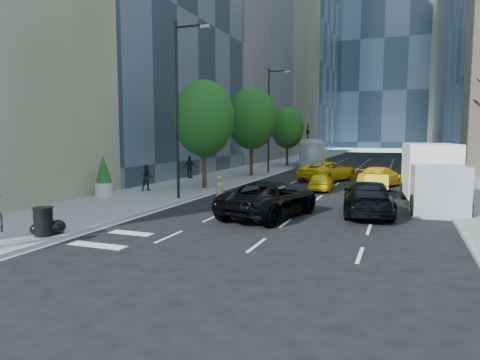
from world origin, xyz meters
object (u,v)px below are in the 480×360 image
at_px(black_sedan_lincoln, 270,199).
at_px(city_bus, 311,153).
at_px(black_sedan_mercedes, 368,198).
at_px(skateboarder, 220,193).
at_px(box_truck, 432,175).
at_px(trash_can, 43,222).
at_px(planter_shrub, 104,177).

distance_m(black_sedan_lincoln, city_bus, 33.49).
xyz_separation_m(black_sedan_lincoln, black_sedan_mercedes, (4.30, 2.07, -0.02)).
bearing_deg(black_sedan_mercedes, black_sedan_lincoln, 19.31).
xyz_separation_m(skateboarder, box_truck, (10.38, 4.34, 0.91)).
height_order(city_bus, trash_can, city_bus).
distance_m(black_sedan_mercedes, box_truck, 4.67).
xyz_separation_m(skateboarder, city_bus, (-1.60, 31.93, 0.86)).
height_order(box_truck, planter_shrub, box_truck).
bearing_deg(planter_shrub, black_sedan_lincoln, -9.18).
bearing_deg(city_bus, box_truck, -79.39).
height_order(trash_can, planter_shrub, planter_shrub).
xyz_separation_m(black_sedan_mercedes, box_truck, (2.98, 3.49, 0.89)).
bearing_deg(city_bus, skateboarder, -99.99).
relative_size(black_sedan_lincoln, planter_shrub, 2.41).
height_order(black_sedan_mercedes, trash_can, black_sedan_mercedes).
xyz_separation_m(city_bus, box_truck, (11.98, -27.59, 0.05)).
bearing_deg(box_truck, skateboarder, -161.65).
xyz_separation_m(black_sedan_lincoln, trash_can, (-6.50, -7.24, -0.19)).
bearing_deg(black_sedan_lincoln, trash_can, 59.94).
height_order(box_truck, trash_can, box_truck).
height_order(skateboarder, box_truck, box_truck).
xyz_separation_m(skateboarder, trash_can, (-3.40, -8.46, -0.15)).
bearing_deg(city_bus, trash_can, -105.41).
bearing_deg(city_bus, planter_shrub, -114.03).
relative_size(black_sedan_mercedes, trash_can, 5.57).
relative_size(black_sedan_mercedes, box_truck, 0.78).
relative_size(black_sedan_lincoln, black_sedan_mercedes, 1.08).
relative_size(box_truck, trash_can, 7.11).
height_order(black_sedan_lincoln, planter_shrub, planter_shrub).
distance_m(box_truck, trash_can, 18.83).
distance_m(city_bus, box_truck, 30.08).
bearing_deg(planter_shrub, trash_can, -63.95).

